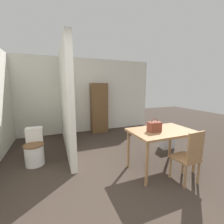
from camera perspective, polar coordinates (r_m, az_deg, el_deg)
name	(u,v)px	position (r m, az deg, el deg)	size (l,w,h in m)	color
wall_back	(82,96)	(5.28, -11.47, 5.99)	(5.10, 0.12, 2.50)	silver
partition_wall	(65,100)	(3.89, -17.30, 4.41)	(0.12, 2.54, 2.50)	silver
dining_table	(161,135)	(2.96, 18.29, -8.25)	(1.16, 0.75, 0.78)	#997047
wooden_chair	(189,156)	(2.81, 27.28, -14.65)	(0.38, 0.38, 0.91)	#997047
toilet	(35,150)	(3.56, -27.42, -12.57)	(0.38, 0.53, 0.72)	white
handbag	(154,127)	(2.79, 15.82, -5.37)	(0.23, 0.14, 0.24)	brown
wooden_cabinet	(99,108)	(5.18, -4.98, 1.55)	(0.55, 0.41, 1.69)	brown
space_heater	(167,139)	(4.19, 20.22, -9.73)	(0.35, 0.23, 0.46)	#BCBCC1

